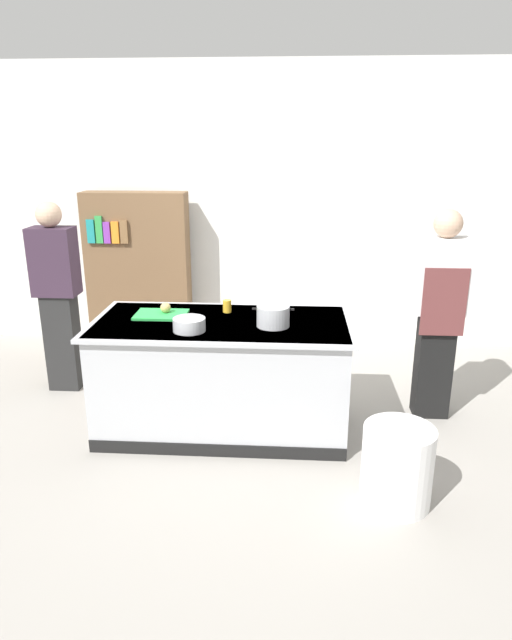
# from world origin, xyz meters

# --- Properties ---
(ground_plane) EXTENTS (10.00, 10.00, 0.00)m
(ground_plane) POSITION_xyz_m (0.00, 0.00, 0.00)
(ground_plane) COLOR #9E9991
(back_wall) EXTENTS (6.40, 0.12, 3.00)m
(back_wall) POSITION_xyz_m (0.00, 2.10, 1.50)
(back_wall) COLOR white
(back_wall) RESTS_ON ground_plane
(counter_island) EXTENTS (1.98, 0.98, 0.90)m
(counter_island) POSITION_xyz_m (0.00, -0.00, 0.47)
(counter_island) COLOR #B7BABF
(counter_island) RESTS_ON ground_plane
(cutting_board) EXTENTS (0.40, 0.28, 0.02)m
(cutting_board) POSITION_xyz_m (-0.49, 0.11, 0.91)
(cutting_board) COLOR green
(cutting_board) RESTS_ON counter_island
(onion) EXTENTS (0.08, 0.08, 0.08)m
(onion) POSITION_xyz_m (-0.46, 0.13, 0.96)
(onion) COLOR tan
(onion) RESTS_ON cutting_board
(stock_pot) EXTENTS (0.31, 0.24, 0.15)m
(stock_pot) POSITION_xyz_m (0.40, -0.09, 0.98)
(stock_pot) COLOR #B7BABF
(stock_pot) RESTS_ON counter_island
(mixing_bowl) EXTENTS (0.24, 0.24, 0.10)m
(mixing_bowl) POSITION_xyz_m (-0.21, -0.24, 0.95)
(mixing_bowl) COLOR #B7BABF
(mixing_bowl) RESTS_ON counter_island
(juice_cup) EXTENTS (0.07, 0.07, 0.10)m
(juice_cup) POSITION_xyz_m (0.02, 0.24, 0.95)
(juice_cup) COLOR yellow
(juice_cup) RESTS_ON counter_island
(trash_bin) EXTENTS (0.45, 0.45, 0.53)m
(trash_bin) POSITION_xyz_m (1.21, -0.91, 0.26)
(trash_bin) COLOR white
(trash_bin) RESTS_ON ground_plane
(person_chef) EXTENTS (0.38, 0.25, 1.72)m
(person_chef) POSITION_xyz_m (1.71, 0.34, 0.91)
(person_chef) COLOR black
(person_chef) RESTS_ON ground_plane
(person_guest) EXTENTS (0.38, 0.24, 1.72)m
(person_guest) POSITION_xyz_m (-1.56, 0.66, 0.91)
(person_guest) COLOR #252525
(person_guest) RESTS_ON ground_plane
(bookshelf) EXTENTS (1.10, 0.31, 1.70)m
(bookshelf) POSITION_xyz_m (-1.13, 1.80, 0.85)
(bookshelf) COLOR brown
(bookshelf) RESTS_ON ground_plane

